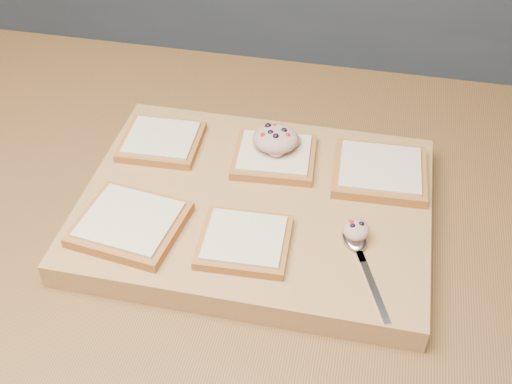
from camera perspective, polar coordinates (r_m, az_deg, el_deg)
island_counter at (r=1.29m, az=-2.36°, el=-15.17°), size 2.00×0.80×0.90m
back_counter at (r=2.36m, az=6.19°, el=15.19°), size 3.60×0.62×0.94m
cutting_board at (r=0.90m, az=0.00°, el=-1.37°), size 0.48×0.36×0.04m
bread_far_left at (r=0.98m, az=-8.39°, el=4.52°), size 0.12×0.11×0.02m
bread_far_center at (r=0.94m, az=1.65°, el=3.22°), size 0.13×0.12×0.02m
bread_far_right at (r=0.93m, az=10.94°, el=1.82°), size 0.14×0.13×0.02m
bread_near_left at (r=0.86m, az=-11.14°, el=-2.75°), size 0.15×0.14×0.02m
bread_near_center at (r=0.82m, az=-1.03°, el=-4.38°), size 0.12×0.11×0.02m
tuna_salad_dollop at (r=0.94m, az=1.75°, el=4.79°), size 0.07×0.06×0.03m
spoon at (r=0.83m, az=8.98°, el=-4.63°), size 0.08×0.15×0.01m
spoon_salad at (r=0.83m, az=8.87°, el=-3.30°), size 0.03×0.04×0.02m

